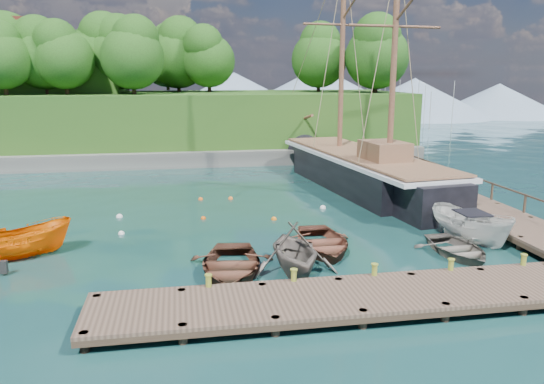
{
  "coord_description": "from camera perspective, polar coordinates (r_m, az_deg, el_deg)",
  "views": [
    {
      "loc": [
        -4.84,
        -22.31,
        7.76
      ],
      "look_at": [
        -0.33,
        3.08,
        2.0
      ],
      "focal_mm": 35.0,
      "sensor_mm": 36.0,
      "label": 1
    }
  ],
  "objects": [
    {
      "name": "mooring_buoy_2",
      "position": [
        28.87,
        0.21,
        -3.0
      ],
      "size": [
        0.3,
        0.3,
        0.3
      ],
      "primitive_type": "sphere",
      "color": "orange",
      "rests_on": "ground"
    },
    {
      "name": "mooring_buoy_6",
      "position": [
        30.53,
        -16.09,
        -2.64
      ],
      "size": [
        0.37,
        0.37,
        0.37
      ],
      "primitive_type": "sphere",
      "color": "silver",
      "rests_on": "ground"
    },
    {
      "name": "bollard_0",
      "position": [
        18.9,
        -6.77,
        -11.75
      ],
      "size": [
        0.26,
        0.26,
        0.45
      ],
      "primitive_type": "cylinder",
      "color": "olive",
      "rests_on": "ground"
    },
    {
      "name": "distant_ridge",
      "position": [
        92.82,
        -4.49,
        10.45
      ],
      "size": [
        117.0,
        40.0,
        10.0
      ],
      "color": "#728CA5",
      "rests_on": "ground"
    },
    {
      "name": "mooring_buoy_0",
      "position": [
        27.35,
        -15.89,
        -4.39
      ],
      "size": [
        0.31,
        0.31,
        0.31
      ],
      "primitive_type": "sphere",
      "color": "white",
      "rests_on": "ground"
    },
    {
      "name": "dock_near",
      "position": [
        18.72,
        12.47,
        -10.77
      ],
      "size": [
        20.0,
        3.2,
        1.1
      ],
      "color": "#49362B",
      "rests_on": "ground"
    },
    {
      "name": "mooring_buoy_5",
      "position": [
        33.67,
        -4.48,
        -0.77
      ],
      "size": [
        0.31,
        0.31,
        0.31
      ],
      "primitive_type": "sphere",
      "color": "orange",
      "rests_on": "ground"
    },
    {
      "name": "bollard_2",
      "position": [
        20.08,
        10.87,
        -10.38
      ],
      "size": [
        0.26,
        0.26,
        0.45
      ],
      "primitive_type": "cylinder",
      "color": "olive",
      "rests_on": "ground"
    },
    {
      "name": "mooring_buoy_3",
      "position": [
        31.39,
        5.49,
        -1.78
      ],
      "size": [
        0.36,
        0.36,
        0.36
      ],
      "primitive_type": "sphere",
      "color": "silver",
      "rests_on": "ground"
    },
    {
      "name": "rowboat_2",
      "position": [
        24.11,
        5.38,
        -6.24
      ],
      "size": [
        3.53,
        4.83,
        0.98
      ],
      "primitive_type": "imported",
      "rotation": [
        0.0,
        0.0,
        -0.03
      ],
      "color": "brown",
      "rests_on": "ground"
    },
    {
      "name": "mooring_buoy_1",
      "position": [
        29.28,
        -7.39,
        -2.89
      ],
      "size": [
        0.27,
        0.27,
        0.27
      ],
      "primitive_type": "sphere",
      "color": "#DD560C",
      "rests_on": "ground"
    },
    {
      "name": "schooner",
      "position": [
        37.0,
        9.59,
        1.98
      ],
      "size": [
        7.02,
        26.34,
        19.11
      ],
      "rotation": [
        0.0,
        0.0,
        0.12
      ],
      "color": "black",
      "rests_on": "ground"
    },
    {
      "name": "bollard_4",
      "position": [
        22.83,
        25.25,
        -8.54
      ],
      "size": [
        0.26,
        0.26,
        0.45
      ],
      "primitive_type": "cylinder",
      "color": "olive",
      "rests_on": "ground"
    },
    {
      "name": "rowboat_0",
      "position": [
        21.28,
        -4.49,
        -8.84
      ],
      "size": [
        4.2,
        5.39,
        1.02
      ],
      "primitive_type": "imported",
      "rotation": [
        0.0,
        0.0,
        -0.14
      ],
      "color": "#4E2C1F",
      "rests_on": "ground"
    },
    {
      "name": "mooring_buoy_4",
      "position": [
        33.71,
        -7.69,
        -0.83
      ],
      "size": [
        0.29,
        0.29,
        0.29
      ],
      "primitive_type": "sphere",
      "color": "orange",
      "rests_on": "ground"
    },
    {
      "name": "dock_east",
      "position": [
        34.35,
        18.61,
        -0.39
      ],
      "size": [
        3.2,
        24.0,
        1.1
      ],
      "color": "#49362B",
      "rests_on": "ground"
    },
    {
      "name": "cabin_boat_white",
      "position": [
        26.85,
        20.52,
        -5.04
      ],
      "size": [
        3.06,
        4.94,
        1.79
      ],
      "primitive_type": "imported",
      "rotation": [
        0.0,
        0.0,
        0.31
      ],
      "color": "silver",
      "rests_on": "ground"
    },
    {
      "name": "rowboat_3",
      "position": [
        24.74,
        19.27,
        -6.43
      ],
      "size": [
        3.01,
        4.08,
        0.82
      ],
      "primitive_type": "imported",
      "rotation": [
        0.0,
        0.0,
        0.05
      ],
      "color": "#615A51",
      "rests_on": "ground"
    },
    {
      "name": "rowboat_1",
      "position": [
        21.54,
        2.36,
        -8.54
      ],
      "size": [
        3.63,
        4.17,
        2.14
      ],
      "primitive_type": "imported",
      "rotation": [
        0.0,
        0.0,
        0.03
      ],
      "color": "#675D55",
      "rests_on": "ground"
    },
    {
      "name": "ground",
      "position": [
        24.11,
        2.07,
        -6.19
      ],
      "size": [
        160.0,
        160.0,
        0.0
      ],
      "primitive_type": "plane",
      "color": "#15312E",
      "rests_on": "ground"
    },
    {
      "name": "bollard_1",
      "position": [
        19.27,
        2.34,
        -11.17
      ],
      "size": [
        0.26,
        0.26,
        0.45
      ],
      "primitive_type": "cylinder",
      "color": "olive",
      "rests_on": "ground"
    },
    {
      "name": "motorboat_orange",
      "position": [
        25.4,
        -25.32,
        -6.45
      ],
      "size": [
        4.6,
        3.18,
        1.66
      ],
      "primitive_type": "imported",
      "rotation": [
        0.0,
        0.0,
        1.97
      ],
      "color": "#ED6802",
      "rests_on": "ground"
    },
    {
      "name": "bollard_3",
      "position": [
        21.29,
        18.54,
        -9.48
      ],
      "size": [
        0.26,
        0.26,
        0.45
      ],
      "primitive_type": "cylinder",
      "color": "olive",
      "rests_on": "ground"
    },
    {
      "name": "headland",
      "position": [
        54.32,
        -18.84,
        9.59
      ],
      "size": [
        51.0,
        19.31,
        12.9
      ],
      "color": "#474744",
      "rests_on": "ground"
    }
  ]
}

